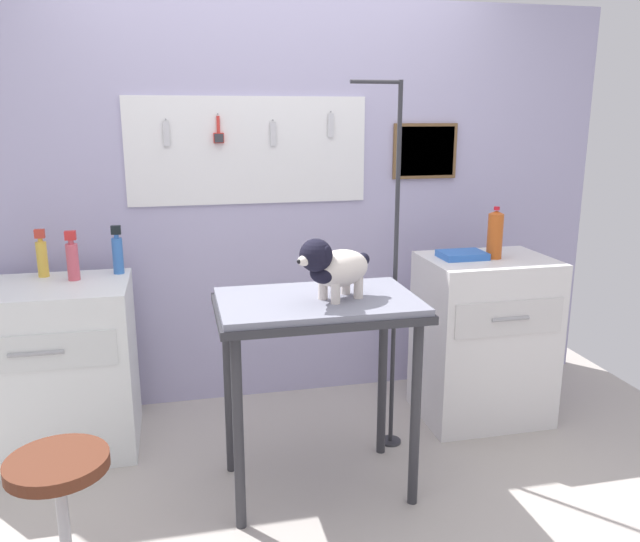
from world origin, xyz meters
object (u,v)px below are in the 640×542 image
at_px(counter_left, 52,368).
at_px(stool, 60,486).
at_px(shampoo_bottle, 42,256).
at_px(grooming_table, 318,323).
at_px(dog, 333,266).
at_px(cabinet_right, 483,338).
at_px(grooming_arm, 393,285).
at_px(soda_bottle, 495,234).

xyz_separation_m(counter_left, stool, (0.22, -1.16, 0.03)).
bearing_deg(shampoo_bottle, grooming_table, -33.46).
xyz_separation_m(dog, cabinet_right, (1.00, 0.54, -0.59)).
distance_m(grooming_arm, dog, 0.56).
distance_m(grooming_table, grooming_arm, 0.55).
distance_m(dog, shampoo_bottle, 1.58).
relative_size(counter_left, soda_bottle, 3.10).
xyz_separation_m(dog, soda_bottle, (1.02, 0.53, -0.00)).
bearing_deg(soda_bottle, counter_left, 176.07).
relative_size(grooming_table, cabinet_right, 0.99).
bearing_deg(cabinet_right, stool, -153.90).
bearing_deg(counter_left, shampoo_bottle, 97.78).
xyz_separation_m(grooming_table, grooming_arm, (0.45, 0.30, 0.06)).
xyz_separation_m(stool, shampoo_bottle, (-0.25, 1.34, 0.51)).
xyz_separation_m(counter_left, shampoo_bottle, (-0.03, 0.18, 0.54)).
distance_m(grooming_arm, soda_bottle, 0.68).
bearing_deg(grooming_table, dog, -41.46).
height_order(dog, shampoo_bottle, dog).
xyz_separation_m(counter_left, cabinet_right, (2.28, -0.15, 0.03)).
xyz_separation_m(dog, shampoo_bottle, (-1.31, 0.88, -0.08)).
bearing_deg(stool, grooming_table, 27.20).
bearing_deg(cabinet_right, soda_bottle, -18.96).
distance_m(stool, soda_bottle, 2.39).
xyz_separation_m(grooming_arm, shampoo_bottle, (-1.70, 0.52, 0.11)).
bearing_deg(stool, cabinet_right, 26.10).
distance_m(counter_left, cabinet_right, 2.29).
bearing_deg(dog, shampoo_bottle, 146.16).
xyz_separation_m(dog, counter_left, (-1.28, 0.69, -0.62)).
bearing_deg(shampoo_bottle, counter_left, -82.22).
bearing_deg(counter_left, grooming_arm, -11.48).
relative_size(grooming_table, shampoo_bottle, 3.69).
relative_size(cabinet_right, stool, 1.62).
xyz_separation_m(cabinet_right, shampoo_bottle, (-2.31, 0.33, 0.51)).
relative_size(grooming_arm, shampoo_bottle, 7.42).
xyz_separation_m(shampoo_bottle, soda_bottle, (2.33, -0.34, 0.08)).
bearing_deg(counter_left, stool, -79.20).
height_order(counter_left, shampoo_bottle, shampoo_bottle).
distance_m(shampoo_bottle, soda_bottle, 2.36).
bearing_deg(cabinet_right, counter_left, 176.24).
height_order(grooming_arm, dog, grooming_arm).
relative_size(shampoo_bottle, soda_bottle, 0.88).
distance_m(dog, cabinet_right, 1.28).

